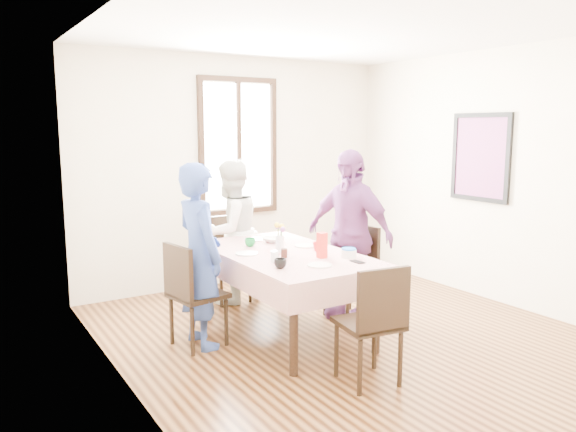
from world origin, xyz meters
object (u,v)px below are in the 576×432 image
(chair_left, at_px, (198,294))
(person_left, at_px, (199,255))
(chair_far, at_px, (229,260))
(person_right, at_px, (348,235))
(person_far, at_px, (229,232))
(chair_near, at_px, (368,323))
(chair_right, at_px, (349,272))
(dining_table, at_px, (285,294))

(chair_left, xyz_separation_m, person_left, (0.02, 0.00, 0.34))
(chair_far, xyz_separation_m, person_right, (0.76, -1.11, 0.38))
(person_right, bearing_deg, person_far, -161.19)
(chair_far, relative_size, person_left, 0.57)
(chair_left, height_order, chair_near, same)
(chair_far, xyz_separation_m, person_left, (-0.76, -1.01, 0.34))
(chair_left, height_order, chair_right, same)
(chair_left, relative_size, chair_near, 1.00)
(chair_right, relative_size, chair_near, 1.00)
(dining_table, distance_m, person_right, 0.89)
(person_left, relative_size, person_right, 0.95)
(chair_near, height_order, person_far, person_far)
(chair_near, distance_m, person_far, 2.34)
(chair_right, distance_m, person_right, 0.38)
(chair_near, distance_m, person_right, 1.49)
(dining_table, bearing_deg, person_right, 3.99)
(chair_left, bearing_deg, person_left, 80.57)
(person_left, bearing_deg, chair_near, -152.53)
(chair_right, distance_m, person_left, 1.58)
(person_far, height_order, person_right, person_right)
(person_left, bearing_deg, dining_table, -104.19)
(chair_left, relative_size, chair_right, 1.00)
(chair_far, bearing_deg, person_left, 53.70)
(person_left, bearing_deg, person_right, -96.36)
(chair_left, xyz_separation_m, person_right, (1.54, -0.11, 0.38))
(chair_near, relative_size, person_right, 0.54)
(person_far, bearing_deg, person_left, 36.30)
(dining_table, height_order, person_far, person_far)
(person_far, xyz_separation_m, person_right, (0.76, -1.09, 0.07))
(chair_right, xyz_separation_m, person_left, (-1.54, 0.11, 0.34))
(chair_right, distance_m, person_far, 1.38)
(chair_near, xyz_separation_m, person_far, (0.00, 2.31, 0.31))
(dining_table, relative_size, chair_far, 1.87)
(person_right, bearing_deg, chair_far, -161.70)
(chair_near, relative_size, person_left, 0.57)
(dining_table, bearing_deg, person_left, 168.19)
(chair_right, height_order, person_right, person_right)
(person_left, distance_m, person_far, 1.25)
(dining_table, bearing_deg, chair_left, 168.49)
(dining_table, distance_m, chair_near, 1.17)
(chair_left, bearing_deg, person_far, 132.18)
(chair_right, relative_size, person_right, 0.54)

